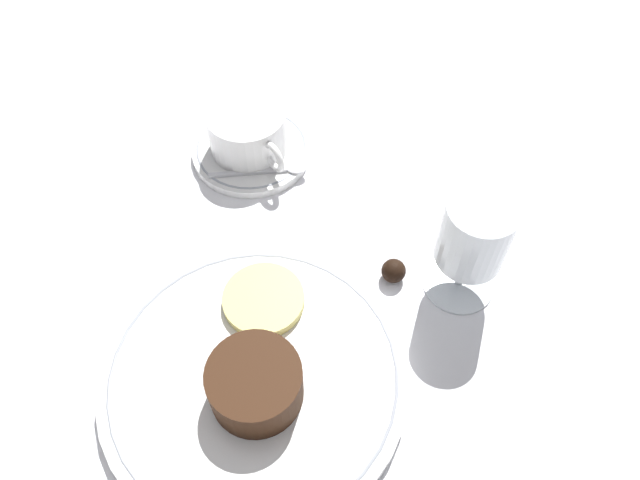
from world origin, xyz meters
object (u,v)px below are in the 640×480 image
wine_glass (474,239)px  dinner_plate (254,377)px  dessert_cake (255,384)px  coffee_cup (248,130)px

wine_glass → dinner_plate: bearing=-99.0°
wine_glass → dessert_cake: 0.22m
wine_glass → dessert_cake: bearing=-94.5°
dinner_plate → coffee_cup: coffee_cup is taller
coffee_cup → dessert_cake: bearing=-31.3°
coffee_cup → wine_glass: bearing=14.4°
dinner_plate → wine_glass: wine_glass is taller
coffee_cup → wine_glass: 0.28m
dinner_plate → coffee_cup: (-0.23, 0.14, 0.03)m
coffee_cup → wine_glass: (0.27, 0.07, 0.04)m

